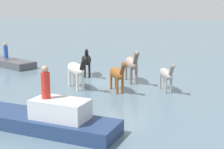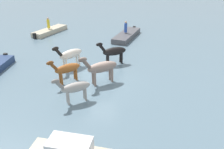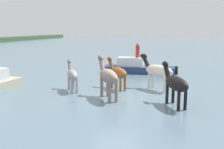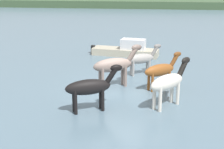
{
  "view_description": "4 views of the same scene",
  "coord_description": "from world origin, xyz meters",
  "px_view_note": "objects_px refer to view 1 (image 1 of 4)",
  "views": [
    {
      "loc": [
        17.42,
        6.18,
        4.43
      ],
      "look_at": [
        0.77,
        -0.43,
        0.62
      ],
      "focal_mm": 51.09,
      "sensor_mm": 36.0,
      "label": 1
    },
    {
      "loc": [
        -1.74,
        13.6,
        7.1
      ],
      "look_at": [
        -0.99,
        0.72,
        0.81
      ],
      "focal_mm": 36.12,
      "sensor_mm": 36.0,
      "label": 2
    },
    {
      "loc": [
        -12.92,
        -2.53,
        3.45
      ],
      "look_at": [
        0.27,
        0.31,
        1.14
      ],
      "focal_mm": 42.73,
      "sensor_mm": 36.0,
      "label": 3
    },
    {
      "loc": [
        1.61,
        -15.7,
        5.49
      ],
      "look_at": [
        -0.41,
        0.5,
        0.61
      ],
      "focal_mm": 53.93,
      "sensor_mm": 36.0,
      "label": 4
    }
  ],
  "objects_px": {
    "horse_pinto_flank": "(166,74)",
    "horse_lead": "(117,74)",
    "boat_dinghy_port": "(7,63)",
    "horse_dun_straggler": "(76,69)",
    "horse_dark_mare": "(131,63)",
    "horse_chestnut_trailing": "(87,60)",
    "person_spotter_bow": "(6,51)",
    "person_helmsman_aft": "(46,83)",
    "boat_skiff_near": "(48,121)"
  },
  "relations": [
    {
      "from": "horse_chestnut_trailing",
      "to": "boat_dinghy_port",
      "type": "height_order",
      "value": "horse_chestnut_trailing"
    },
    {
      "from": "horse_pinto_flank",
      "to": "horse_lead",
      "type": "height_order",
      "value": "horse_lead"
    },
    {
      "from": "boat_skiff_near",
      "to": "boat_dinghy_port",
      "type": "bearing_deg",
      "value": 136.62
    },
    {
      "from": "horse_dun_straggler",
      "to": "horse_dark_mare",
      "type": "bearing_deg",
      "value": 88.37
    },
    {
      "from": "horse_chestnut_trailing",
      "to": "person_spotter_bow",
      "type": "distance_m",
      "value": 7.32
    },
    {
      "from": "horse_pinto_flank",
      "to": "horse_chestnut_trailing",
      "type": "distance_m",
      "value": 5.92
    },
    {
      "from": "boat_dinghy_port",
      "to": "person_spotter_bow",
      "type": "distance_m",
      "value": 0.99
    },
    {
      "from": "boat_dinghy_port",
      "to": "person_helmsman_aft",
      "type": "bearing_deg",
      "value": -26.43
    },
    {
      "from": "horse_pinto_flank",
      "to": "person_helmsman_aft",
      "type": "relative_size",
      "value": 1.71
    },
    {
      "from": "horse_pinto_flank",
      "to": "boat_dinghy_port",
      "type": "bearing_deg",
      "value": -132.86
    },
    {
      "from": "horse_dark_mare",
      "to": "person_spotter_bow",
      "type": "xyz_separation_m",
      "value": [
        -1.55,
        -10.51,
        0.02
      ]
    },
    {
      "from": "horse_lead",
      "to": "boat_dinghy_port",
      "type": "height_order",
      "value": "horse_lead"
    },
    {
      "from": "horse_lead",
      "to": "person_spotter_bow",
      "type": "xyz_separation_m",
      "value": [
        -3.85,
        -10.47,
        0.19
      ]
    },
    {
      "from": "horse_dark_mare",
      "to": "horse_pinto_flank",
      "type": "height_order",
      "value": "horse_dark_mare"
    },
    {
      "from": "horse_chestnut_trailing",
      "to": "horse_lead",
      "type": "relative_size",
      "value": 1.2
    },
    {
      "from": "boat_skiff_near",
      "to": "boat_dinghy_port",
      "type": "distance_m",
      "value": 14.21
    },
    {
      "from": "horse_dun_straggler",
      "to": "person_helmsman_aft",
      "type": "height_order",
      "value": "person_helmsman_aft"
    },
    {
      "from": "horse_dun_straggler",
      "to": "boat_skiff_near",
      "type": "xyz_separation_m",
      "value": [
        5.73,
        1.84,
        -0.77
      ]
    },
    {
      "from": "person_helmsman_aft",
      "to": "person_spotter_bow",
      "type": "distance_m",
      "value": 14.1
    },
    {
      "from": "horse_chestnut_trailing",
      "to": "boat_dinghy_port",
      "type": "bearing_deg",
      "value": -124.05
    },
    {
      "from": "horse_dark_mare",
      "to": "horse_chestnut_trailing",
      "type": "height_order",
      "value": "horse_dark_mare"
    },
    {
      "from": "horse_pinto_flank",
      "to": "person_helmsman_aft",
      "type": "bearing_deg",
      "value": -51.8
    },
    {
      "from": "boat_dinghy_port",
      "to": "person_spotter_bow",
      "type": "relative_size",
      "value": 4.73
    },
    {
      "from": "horse_dun_straggler",
      "to": "horse_lead",
      "type": "xyz_separation_m",
      "value": [
        -0.28,
        2.28,
        -0.12
      ]
    },
    {
      "from": "horse_pinto_flank",
      "to": "boat_dinghy_port",
      "type": "height_order",
      "value": "horse_pinto_flank"
    },
    {
      "from": "horse_dun_straggler",
      "to": "horse_pinto_flank",
      "type": "relative_size",
      "value": 1.08
    },
    {
      "from": "horse_dun_straggler",
      "to": "horse_pinto_flank",
      "type": "distance_m",
      "value": 4.86
    },
    {
      "from": "horse_lead",
      "to": "boat_dinghy_port",
      "type": "xyz_separation_m",
      "value": [
        -3.99,
        -10.54,
        -0.79
      ]
    },
    {
      "from": "horse_dark_mare",
      "to": "boat_skiff_near",
      "type": "xyz_separation_m",
      "value": [
        8.3,
        -0.48,
        -0.82
      ]
    },
    {
      "from": "horse_dark_mare",
      "to": "horse_lead",
      "type": "bearing_deg",
      "value": -32.58
    },
    {
      "from": "horse_dark_mare",
      "to": "horse_lead",
      "type": "relative_size",
      "value": 1.25
    },
    {
      "from": "horse_dun_straggler",
      "to": "horse_chestnut_trailing",
      "type": "height_order",
      "value": "horse_dun_straggler"
    },
    {
      "from": "horse_pinto_flank",
      "to": "boat_skiff_near",
      "type": "height_order",
      "value": "horse_pinto_flank"
    },
    {
      "from": "horse_pinto_flank",
      "to": "horse_lead",
      "type": "xyz_separation_m",
      "value": [
        1.03,
        -2.4,
        0.05
      ]
    },
    {
      "from": "horse_dun_straggler",
      "to": "person_spotter_bow",
      "type": "bearing_deg",
      "value": -166.3
    },
    {
      "from": "boat_skiff_near",
      "to": "person_spotter_bow",
      "type": "bearing_deg",
      "value": 136.85
    },
    {
      "from": "boat_dinghy_port",
      "to": "horse_dun_straggler",
      "type": "bearing_deg",
      "value": -8.95
    },
    {
      "from": "horse_dark_mare",
      "to": "horse_chestnut_trailing",
      "type": "bearing_deg",
      "value": -132.56
    },
    {
      "from": "boat_skiff_near",
      "to": "person_helmsman_aft",
      "type": "distance_m",
      "value": 1.44
    },
    {
      "from": "horse_dark_mare",
      "to": "horse_pinto_flank",
      "type": "relative_size",
      "value": 1.22
    },
    {
      "from": "boat_dinghy_port",
      "to": "horse_chestnut_trailing",
      "type": "bearing_deg",
      "value": 10.08
    },
    {
      "from": "horse_dun_straggler",
      "to": "horse_chestnut_trailing",
      "type": "xyz_separation_m",
      "value": [
        -3.2,
        -0.93,
        -0.04
      ]
    },
    {
      "from": "person_spotter_bow",
      "to": "horse_dark_mare",
      "type": "bearing_deg",
      "value": 81.59
    },
    {
      "from": "horse_pinto_flank",
      "to": "horse_chestnut_trailing",
      "type": "bearing_deg",
      "value": -138.6
    },
    {
      "from": "horse_lead",
      "to": "boat_skiff_near",
      "type": "bearing_deg",
      "value": -43.39
    },
    {
      "from": "horse_dark_mare",
      "to": "boat_skiff_near",
      "type": "bearing_deg",
      "value": -34.92
    },
    {
      "from": "person_helmsman_aft",
      "to": "person_spotter_bow",
      "type": "bearing_deg",
      "value": -134.58
    },
    {
      "from": "horse_chestnut_trailing",
      "to": "person_helmsman_aft",
      "type": "height_order",
      "value": "person_helmsman_aft"
    },
    {
      "from": "horse_lead",
      "to": "boat_dinghy_port",
      "type": "relative_size",
      "value": 0.35
    },
    {
      "from": "person_helmsman_aft",
      "to": "horse_dark_mare",
      "type": "bearing_deg",
      "value": 176.73
    }
  ]
}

